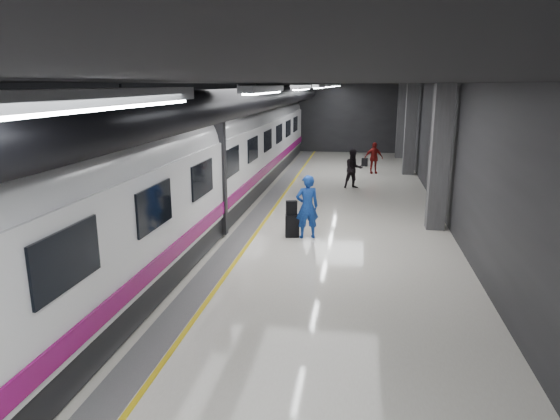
{
  "coord_description": "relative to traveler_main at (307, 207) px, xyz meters",
  "views": [
    {
      "loc": [
        2.14,
        -13.9,
        4.48
      ],
      "look_at": [
        0.2,
        -1.96,
        1.41
      ],
      "focal_mm": 32.0,
      "sensor_mm": 36.0,
      "label": 1
    }
  ],
  "objects": [
    {
      "name": "train",
      "position": [
        -3.89,
        -0.34,
        1.12
      ],
      "size": [
        3.05,
        38.0,
        4.05
      ],
      "color": "black",
      "rests_on": "ground"
    },
    {
      "name": "traveler_main",
      "position": [
        0.0,
        0.0,
        0.0
      ],
      "size": [
        0.81,
        0.66,
        1.9
      ],
      "primitive_type": "imported",
      "rotation": [
        0.0,
        0.0,
        3.49
      ],
      "color": "blue",
      "rests_on": "ground"
    },
    {
      "name": "shoulder_bag",
      "position": [
        -0.47,
        0.04,
        -0.06
      ],
      "size": [
        0.36,
        0.26,
        0.43
      ],
      "primitive_type": "cube",
      "rotation": [
        0.0,
        0.0,
        0.31
      ],
      "color": "black",
      "rests_on": "suitcase_main"
    },
    {
      "name": "suitcase_main",
      "position": [
        -0.44,
        0.01,
        -0.61
      ],
      "size": [
        0.46,
        0.34,
        0.68
      ],
      "primitive_type": "cube",
      "rotation": [
        0.0,
        0.0,
        0.2
      ],
      "color": "black",
      "rests_on": "ground"
    },
    {
      "name": "platform_hall",
      "position": [
        -0.93,
        0.62,
        2.58
      ],
      "size": [
        10.02,
        40.02,
        4.51
      ],
      "color": "black",
      "rests_on": "ground"
    },
    {
      "name": "traveler_far_a",
      "position": [
        1.21,
        7.6,
        -0.09
      ],
      "size": [
        1.0,
        0.89,
        1.72
      ],
      "primitive_type": "imported",
      "rotation": [
        0.0,
        0.0,
        0.34
      ],
      "color": "black",
      "rests_on": "ground"
    },
    {
      "name": "traveler_far_b",
      "position": [
        2.17,
        11.6,
        -0.16
      ],
      "size": [
        0.99,
        0.57,
        1.59
      ],
      "primitive_type": "imported",
      "rotation": [
        0.0,
        0.0,
        0.2
      ],
      "color": "maroon",
      "rests_on": "ground"
    },
    {
      "name": "ground",
      "position": [
        -0.64,
        -0.34,
        -0.95
      ],
      "size": [
        40.0,
        40.0,
        0.0
      ],
      "primitive_type": "plane",
      "color": "silver",
      "rests_on": "ground"
    },
    {
      "name": "suitcase_far",
      "position": [
        1.73,
        13.82,
        -0.73
      ],
      "size": [
        0.35,
        0.28,
        0.45
      ],
      "primitive_type": "cube",
      "rotation": [
        0.0,
        0.0,
        -0.29
      ],
      "color": "black",
      "rests_on": "ground"
    }
  ]
}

